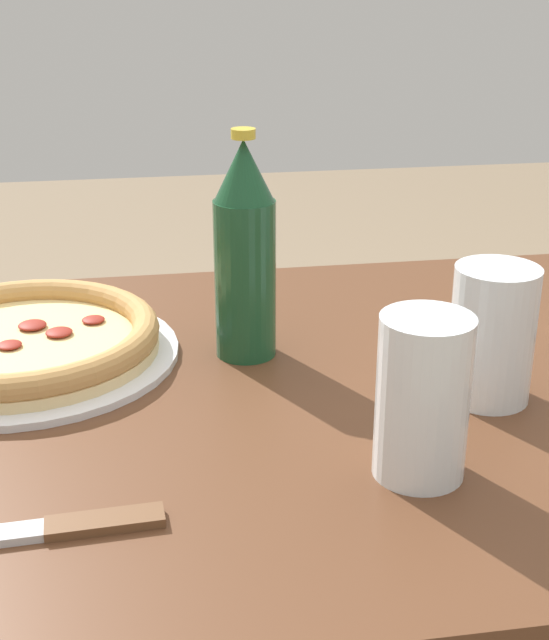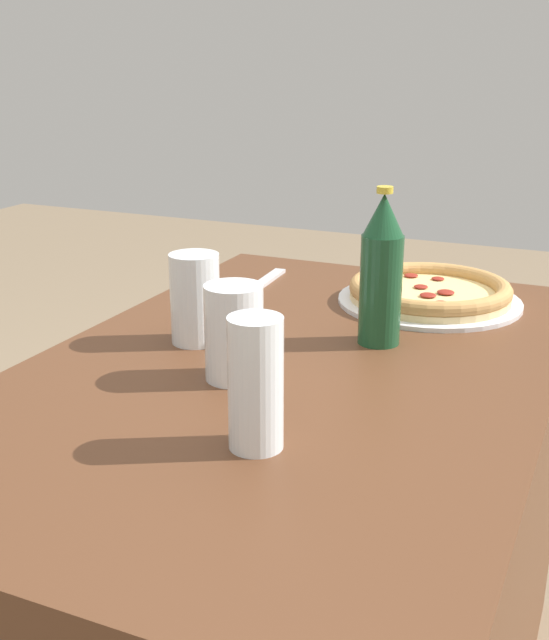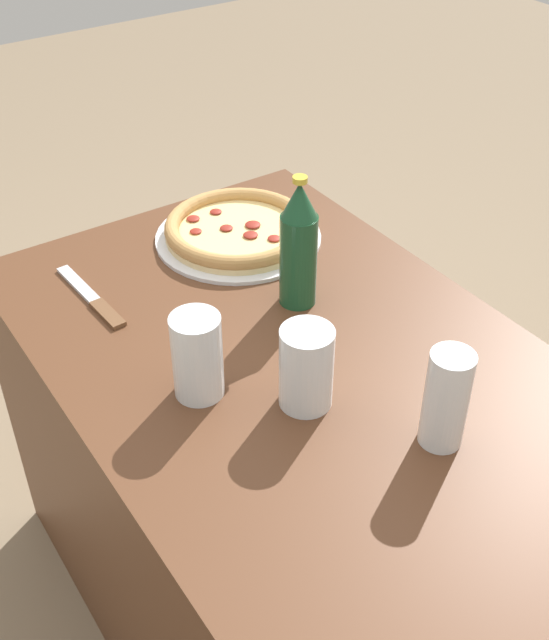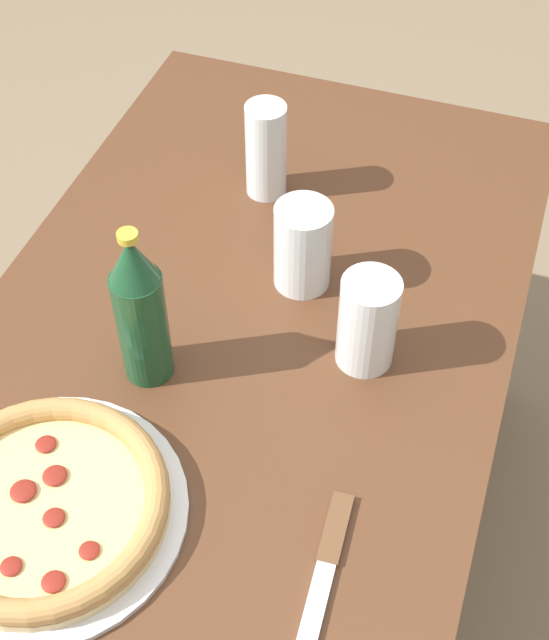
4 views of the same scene
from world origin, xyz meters
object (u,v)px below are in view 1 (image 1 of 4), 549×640
glass_iced_tea (422,403)px  knife (29,532)px  beer_bottle (245,252)px  pizza_salami (24,341)px  glass_water (492,339)px

glass_iced_tea → knife: 0.32m
beer_bottle → knife: (0.20, 0.30, -0.11)m
pizza_salami → glass_water: bearing=160.2°
beer_bottle → glass_iced_tea: bearing=112.9°
knife → glass_water: bearing=-159.2°
knife → glass_iced_tea: bearing=-172.8°
pizza_salami → beer_bottle: (-0.24, 0.02, 0.10)m
pizza_salami → beer_bottle: 0.26m
glass_water → knife: size_ratio=0.59×
glass_water → glass_iced_tea: bearing=48.2°
glass_water → beer_bottle: beer_bottle is taller
pizza_salami → knife: 0.33m
glass_iced_tea → pizza_salami: bearing=-39.4°
beer_bottle → knife: 0.38m
glass_water → knife: (0.42, 0.16, -0.06)m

